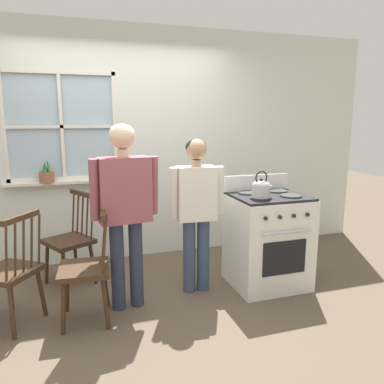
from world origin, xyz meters
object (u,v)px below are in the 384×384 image
(chair_near_wall, at_px, (87,269))
(chair_center_cluster, at_px, (11,273))
(person_teen_center, at_px, (196,202))
(kettle, at_px, (261,188))
(chair_by_window, at_px, (70,241))
(person_elderly_left, at_px, (125,199))
(potted_plant, at_px, (47,175))
(stove, at_px, (267,239))

(chair_near_wall, relative_size, chair_center_cluster, 1.00)
(person_teen_center, relative_size, kettle, 5.98)
(chair_near_wall, distance_m, chair_center_cluster, 0.60)
(chair_by_window, bearing_deg, chair_center_cluster, -62.93)
(person_elderly_left, bearing_deg, chair_near_wall, -166.50)
(person_elderly_left, bearing_deg, chair_by_window, 118.41)
(person_teen_center, bearing_deg, chair_by_window, 159.84)
(chair_near_wall, bearing_deg, person_elderly_left, 114.59)
(person_teen_center, xyz_separation_m, potted_plant, (-1.36, 1.06, 0.17))
(chair_near_wall, xyz_separation_m, stove, (1.75, 0.17, 0.03))
(stove, bearing_deg, person_teen_center, 173.77)
(chair_by_window, xyz_separation_m, person_teen_center, (1.15, -0.55, 0.44))
(chair_center_cluster, distance_m, potted_plant, 1.37)
(person_teen_center, height_order, kettle, person_teen_center)
(person_elderly_left, relative_size, person_teen_center, 1.10)
(person_teen_center, xyz_separation_m, kettle, (0.56, -0.21, 0.14))
(chair_near_wall, height_order, potted_plant, potted_plant)
(chair_near_wall, xyz_separation_m, potted_plant, (-0.33, 1.31, 0.61))
(kettle, bearing_deg, chair_near_wall, -178.63)
(chair_center_cluster, distance_m, kettle, 2.25)
(potted_plant, bearing_deg, chair_by_window, -68.06)
(chair_center_cluster, distance_m, person_teen_center, 1.68)
(person_teen_center, bearing_deg, potted_plant, 147.25)
(chair_by_window, height_order, potted_plant, potted_plant)
(chair_by_window, relative_size, kettle, 3.80)
(chair_by_window, height_order, stove, stove)
(potted_plant, bearing_deg, chair_center_cluster, -101.82)
(chair_by_window, relative_size, potted_plant, 3.72)
(person_teen_center, bearing_deg, chair_near_wall, -161.19)
(stove, bearing_deg, person_elderly_left, -178.22)
(stove, height_order, potted_plant, potted_plant)
(person_elderly_left, xyz_separation_m, kettle, (1.25, -0.09, 0.04))
(person_elderly_left, relative_size, stove, 1.49)
(chair_center_cluster, bearing_deg, chair_by_window, -179.61)
(person_teen_center, distance_m, stove, 0.83)
(chair_center_cluster, bearing_deg, potted_plant, -157.50)
(chair_near_wall, height_order, person_teen_center, person_teen_center)
(chair_center_cluster, height_order, person_elderly_left, person_elderly_left)
(chair_near_wall, xyz_separation_m, kettle, (1.59, 0.04, 0.58))
(chair_by_window, distance_m, stove, 1.98)
(person_teen_center, bearing_deg, chair_center_cluster, -170.06)
(chair_by_window, xyz_separation_m, potted_plant, (-0.21, 0.52, 0.61))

